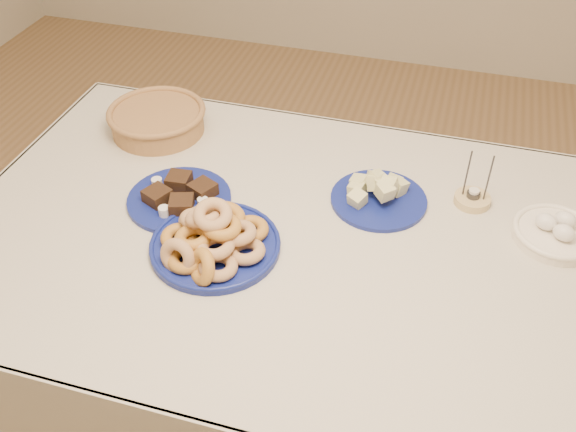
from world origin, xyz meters
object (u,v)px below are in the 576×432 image
(dining_table, at_px, (293,265))
(brownie_plate, at_px, (179,197))
(melon_plate, at_px, (378,193))
(donut_platter, at_px, (213,240))
(wicker_basket, at_px, (157,119))
(egg_bowl, at_px, (556,232))
(candle_holder, at_px, (472,199))

(dining_table, distance_m, brownie_plate, 0.35)
(melon_plate, bearing_deg, donut_platter, -139.06)
(brownie_plate, height_order, wicker_basket, wicker_basket)
(melon_plate, relative_size, egg_bowl, 1.04)
(donut_platter, distance_m, candle_holder, 0.68)
(dining_table, height_order, egg_bowl, egg_bowl)
(egg_bowl, bearing_deg, donut_platter, -160.94)
(dining_table, relative_size, egg_bowl, 6.23)
(dining_table, xyz_separation_m, donut_platter, (-0.17, -0.11, 0.14))
(melon_plate, bearing_deg, wicker_basket, 168.03)
(dining_table, height_order, candle_holder, candle_holder)
(dining_table, height_order, brownie_plate, brownie_plate)
(melon_plate, bearing_deg, egg_bowl, -3.43)
(melon_plate, bearing_deg, dining_table, -132.96)
(donut_platter, height_order, wicker_basket, donut_platter)
(dining_table, distance_m, melon_plate, 0.29)
(candle_holder, xyz_separation_m, egg_bowl, (0.20, -0.09, 0.01))
(donut_platter, bearing_deg, melon_plate, 40.94)
(dining_table, bearing_deg, egg_bowl, 14.69)
(brownie_plate, xyz_separation_m, candle_holder, (0.74, 0.21, -0.00))
(dining_table, distance_m, wicker_basket, 0.64)
(wicker_basket, height_order, egg_bowl, wicker_basket)
(brownie_plate, height_order, candle_holder, candle_holder)
(donut_platter, xyz_separation_m, wicker_basket, (-0.35, 0.45, 0.01))
(melon_plate, distance_m, candle_holder, 0.25)
(melon_plate, height_order, candle_holder, candle_holder)
(dining_table, distance_m, donut_platter, 0.25)
(dining_table, relative_size, candle_holder, 10.90)
(donut_platter, bearing_deg, candle_holder, 31.59)
(donut_platter, height_order, egg_bowl, donut_platter)
(egg_bowl, bearing_deg, candle_holder, 156.94)
(donut_platter, distance_m, melon_plate, 0.46)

